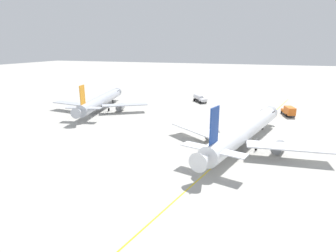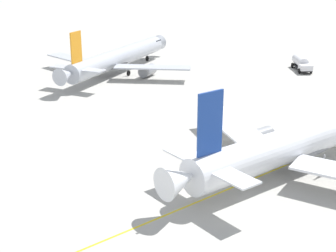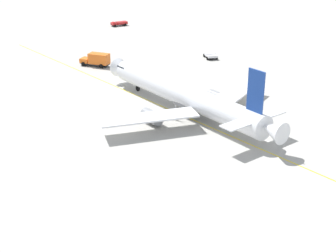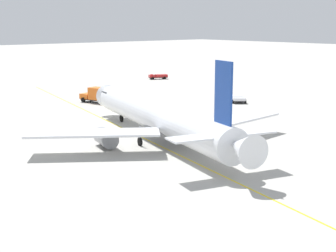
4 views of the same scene
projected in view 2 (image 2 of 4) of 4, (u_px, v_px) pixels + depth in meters
ground_plane at (297, 168)px, 60.84m from camera, size 600.00×600.00×0.00m
airliner_main at (308, 140)px, 61.26m from camera, size 35.59×43.72×11.97m
airliner_secondary at (118, 59)px, 105.94m from camera, size 33.66×40.25×10.85m
fuel_tanker_truck at (301, 63)px, 109.06m from camera, size 6.92×7.65×2.87m
taxiway_centreline at (327, 148)px, 66.93m from camera, size 27.89×117.35×0.01m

